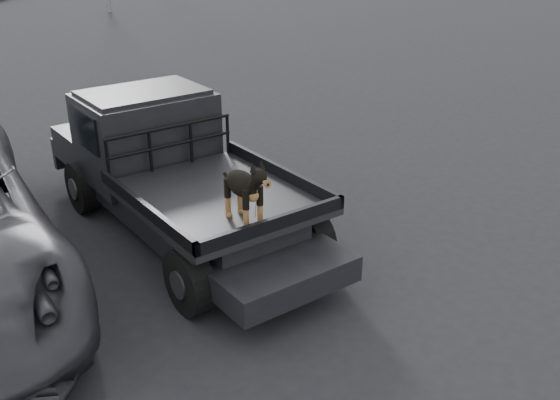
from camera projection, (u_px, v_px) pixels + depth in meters
ground at (241, 274)px, 7.59m from camera, size 120.00×120.00×0.00m
flatbed_ute at (182, 202)px, 8.39m from camera, size 2.00×5.40×0.92m
ute_cab at (145, 121)px, 8.72m from camera, size 1.72×1.30×0.88m
headache_rack at (171, 147)px, 8.24m from camera, size 1.80×0.08×0.55m
dog at (243, 190)px, 6.71m from camera, size 0.32×0.60×0.74m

